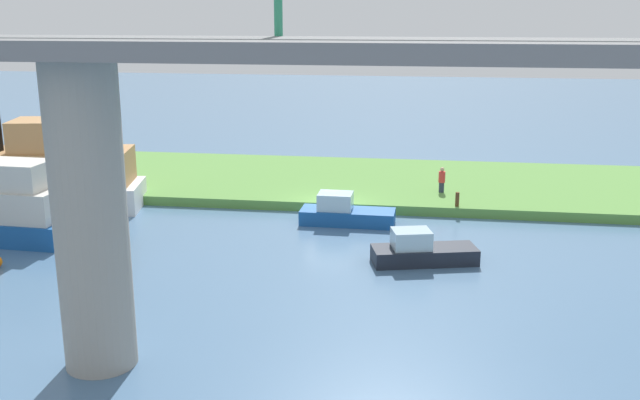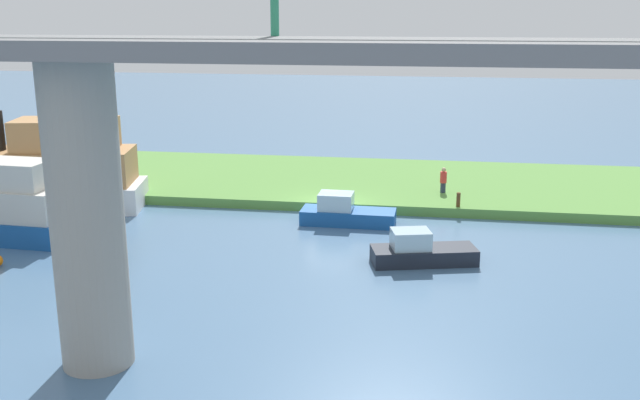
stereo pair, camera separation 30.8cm
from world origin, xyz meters
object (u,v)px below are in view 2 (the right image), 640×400
at_px(bridge_pylon, 87,218).
at_px(pontoon_yellow, 345,213).
at_px(mooring_post, 458,200).
at_px(motorboat_red, 50,173).
at_px(person_on_bank, 443,180).
at_px(motorboat_white, 421,251).

distance_m(bridge_pylon, pontoon_yellow, 16.86).
xyz_separation_m(mooring_post, motorboat_red, (21.13, 1.87, 1.06)).
bearing_deg(person_on_bank, motorboat_red, 13.08).
bearing_deg(mooring_post, person_on_bank, -75.39).
bearing_deg(bridge_pylon, motorboat_white, -132.03).
relative_size(motorboat_red, pontoon_yellow, 2.30).
bearing_deg(motorboat_white, bridge_pylon, 47.97).
distance_m(bridge_pylon, person_on_bank, 23.20).
bearing_deg(person_on_bank, bridge_pylon, 63.52).
xyz_separation_m(motorboat_red, pontoon_yellow, (-15.63, 0.36, -1.38)).
distance_m(motorboat_red, motorboat_white, 20.23).
height_order(person_on_bank, motorboat_red, motorboat_red).
bearing_deg(motorboat_red, mooring_post, -174.94).
bearing_deg(pontoon_yellow, motorboat_white, 126.19).
height_order(motorboat_red, motorboat_white, motorboat_red).
height_order(bridge_pylon, motorboat_red, bridge_pylon).
relative_size(bridge_pylon, person_on_bank, 6.46).
xyz_separation_m(mooring_post, pontoon_yellow, (5.50, 2.23, -0.31)).
distance_m(person_on_bank, mooring_post, 2.98).
height_order(motorboat_red, pontoon_yellow, motorboat_red).
relative_size(bridge_pylon, motorboat_red, 0.84).
relative_size(person_on_bank, motorboat_white, 0.31).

